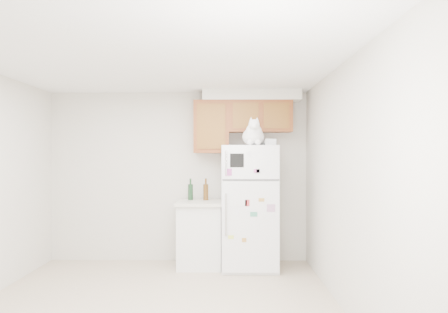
{
  "coord_description": "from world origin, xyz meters",
  "views": [
    {
      "loc": [
        0.73,
        -3.93,
        1.56
      ],
      "look_at": [
        0.68,
        1.55,
        1.55
      ],
      "focal_mm": 32.0,
      "sensor_mm": 36.0,
      "label": 1
    }
  ],
  "objects_px": {
    "storage_box_front": "(270,142)",
    "bottle_green": "(190,189)",
    "cat": "(254,135)",
    "storage_box_back": "(263,142)",
    "base_counter": "(200,234)",
    "refrigerator": "(249,207)",
    "bottle_amber": "(206,189)"
  },
  "relations": [
    {
      "from": "base_counter",
      "to": "cat",
      "type": "bearing_deg",
      "value": -17.25
    },
    {
      "from": "refrigerator",
      "to": "storage_box_back",
      "type": "relative_size",
      "value": 9.44
    },
    {
      "from": "refrigerator",
      "to": "storage_box_front",
      "type": "bearing_deg",
      "value": -17.24
    },
    {
      "from": "storage_box_front",
      "to": "bottle_amber",
      "type": "height_order",
      "value": "storage_box_front"
    },
    {
      "from": "refrigerator",
      "to": "storage_box_back",
      "type": "bearing_deg",
      "value": 35.95
    },
    {
      "from": "cat",
      "to": "refrigerator",
      "type": "bearing_deg",
      "value": 108.01
    },
    {
      "from": "base_counter",
      "to": "storage_box_back",
      "type": "bearing_deg",
      "value": 4.96
    },
    {
      "from": "cat",
      "to": "bottle_green",
      "type": "relative_size",
      "value": 1.72
    },
    {
      "from": "cat",
      "to": "bottle_green",
      "type": "xyz_separation_m",
      "value": [
        -0.89,
        0.39,
        -0.76
      ]
    },
    {
      "from": "refrigerator",
      "to": "bottle_amber",
      "type": "distance_m",
      "value": 0.69
    },
    {
      "from": "refrigerator",
      "to": "bottle_green",
      "type": "bearing_deg",
      "value": 164.63
    },
    {
      "from": "base_counter",
      "to": "storage_box_front",
      "type": "bearing_deg",
      "value": -9.4
    },
    {
      "from": "refrigerator",
      "to": "storage_box_back",
      "type": "xyz_separation_m",
      "value": [
        0.21,
        0.15,
        0.9
      ]
    },
    {
      "from": "base_counter",
      "to": "cat",
      "type": "distance_m",
      "value": 1.58
    },
    {
      "from": "bottle_green",
      "to": "base_counter",
      "type": "bearing_deg",
      "value": -46.58
    },
    {
      "from": "bottle_green",
      "to": "refrigerator",
      "type": "bearing_deg",
      "value": -15.37
    },
    {
      "from": "refrigerator",
      "to": "cat",
      "type": "relative_size",
      "value": 3.19
    },
    {
      "from": "storage_box_back",
      "to": "bottle_amber",
      "type": "distance_m",
      "value": 1.07
    },
    {
      "from": "base_counter",
      "to": "bottle_amber",
      "type": "xyz_separation_m",
      "value": [
        0.08,
        0.14,
        0.61
      ]
    },
    {
      "from": "refrigerator",
      "to": "base_counter",
      "type": "distance_m",
      "value": 0.79
    },
    {
      "from": "refrigerator",
      "to": "cat",
      "type": "bearing_deg",
      "value": -71.99
    },
    {
      "from": "storage_box_front",
      "to": "bottle_green",
      "type": "bearing_deg",
      "value": 160.37
    },
    {
      "from": "bottle_green",
      "to": "bottle_amber",
      "type": "bearing_deg",
      "value": -4.49
    },
    {
      "from": "refrigerator",
      "to": "cat",
      "type": "height_order",
      "value": "cat"
    },
    {
      "from": "storage_box_back",
      "to": "bottle_amber",
      "type": "bearing_deg",
      "value": -179.77
    },
    {
      "from": "base_counter",
      "to": "storage_box_back",
      "type": "xyz_separation_m",
      "value": [
        0.9,
        0.08,
        1.29
      ]
    },
    {
      "from": "cat",
      "to": "storage_box_back",
      "type": "bearing_deg",
      "value": 62.8
    },
    {
      "from": "base_counter",
      "to": "bottle_green",
      "type": "height_order",
      "value": "bottle_green"
    },
    {
      "from": "bottle_green",
      "to": "bottle_amber",
      "type": "xyz_separation_m",
      "value": [
        0.22,
        -0.02,
        0.0
      ]
    },
    {
      "from": "cat",
      "to": "storage_box_back",
      "type": "height_order",
      "value": "cat"
    },
    {
      "from": "storage_box_back",
      "to": "cat",
      "type": "bearing_deg",
      "value": -112.72
    },
    {
      "from": "refrigerator",
      "to": "storage_box_back",
      "type": "height_order",
      "value": "storage_box_back"
    }
  ]
}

